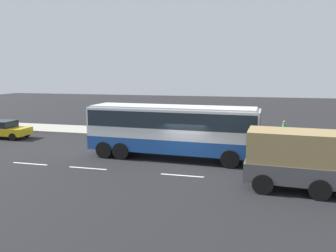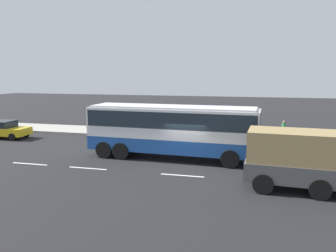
{
  "view_description": "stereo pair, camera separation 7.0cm",
  "coord_description": "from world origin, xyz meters",
  "px_view_note": "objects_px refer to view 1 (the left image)",
  "views": [
    {
      "loc": [
        3.92,
        -19.82,
        5.56
      ],
      "look_at": [
        -1.36,
        0.78,
        2.17
      ],
      "focal_mm": 35.75,
      "sensor_mm": 36.0,
      "label": 1
    },
    {
      "loc": [
        3.86,
        -19.83,
        5.56
      ],
      "look_at": [
        -1.36,
        0.78,
        2.17
      ],
      "focal_mm": 35.75,
      "sensor_mm": 36.0,
      "label": 2
    }
  ],
  "objects_px": {
    "cargo_truck": "(320,160)",
    "pedestrian_near_curb": "(284,129)",
    "coach_bus": "(172,126)",
    "car_yellow_taxi": "(2,129)",
    "pedestrian_at_crossing": "(162,125)"
  },
  "relations": [
    {
      "from": "cargo_truck",
      "to": "pedestrian_near_curb",
      "type": "bearing_deg",
      "value": 96.81
    },
    {
      "from": "coach_bus",
      "to": "pedestrian_near_curb",
      "type": "height_order",
      "value": "coach_bus"
    },
    {
      "from": "coach_bus",
      "to": "car_yellow_taxi",
      "type": "bearing_deg",
      "value": 171.23
    },
    {
      "from": "car_yellow_taxi",
      "to": "pedestrian_near_curb",
      "type": "relative_size",
      "value": 2.83
    },
    {
      "from": "car_yellow_taxi",
      "to": "pedestrian_near_curb",
      "type": "height_order",
      "value": "pedestrian_near_curb"
    },
    {
      "from": "pedestrian_near_curb",
      "to": "pedestrian_at_crossing",
      "type": "distance_m",
      "value": 10.19
    },
    {
      "from": "car_yellow_taxi",
      "to": "pedestrian_at_crossing",
      "type": "xyz_separation_m",
      "value": [
        13.16,
        3.98,
        0.24
      ]
    },
    {
      "from": "pedestrian_near_curb",
      "to": "pedestrian_at_crossing",
      "type": "xyz_separation_m",
      "value": [
        -10.19,
        -0.14,
        -0.04
      ]
    },
    {
      "from": "coach_bus",
      "to": "pedestrian_near_curb",
      "type": "relative_size",
      "value": 6.86
    },
    {
      "from": "cargo_truck",
      "to": "car_yellow_taxi",
      "type": "xyz_separation_m",
      "value": [
        -23.96,
        7.52,
        -0.75
      ]
    },
    {
      "from": "coach_bus",
      "to": "cargo_truck",
      "type": "relative_size",
      "value": 1.55
    },
    {
      "from": "coach_bus",
      "to": "pedestrian_at_crossing",
      "type": "relative_size",
      "value": 7.13
    },
    {
      "from": "coach_bus",
      "to": "car_yellow_taxi",
      "type": "relative_size",
      "value": 2.42
    },
    {
      "from": "pedestrian_at_crossing",
      "to": "car_yellow_taxi",
      "type": "bearing_deg",
      "value": -104.04
    },
    {
      "from": "car_yellow_taxi",
      "to": "pedestrian_at_crossing",
      "type": "relative_size",
      "value": 2.94
    }
  ]
}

